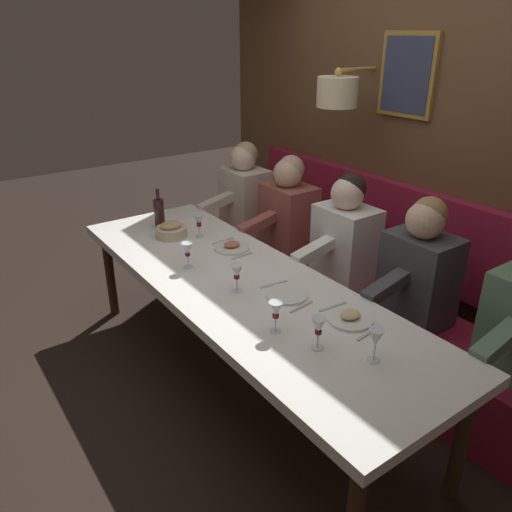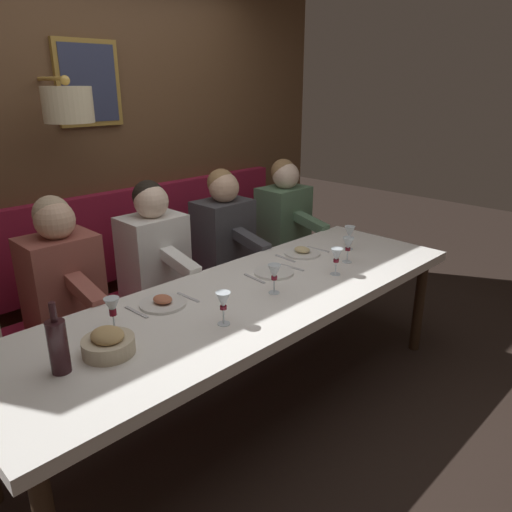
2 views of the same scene
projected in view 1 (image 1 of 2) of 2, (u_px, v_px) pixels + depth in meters
ground_plane at (242, 381)px, 3.24m from camera, size 12.00×12.00×0.00m
dining_table at (240, 290)px, 2.96m from camera, size 0.90×2.82×0.74m
banquette_bench at (343, 311)px, 3.62m from camera, size 0.52×3.02×0.45m
back_wall_panel at (414, 144)px, 3.46m from camera, size 0.59×4.22×2.90m
diner_near at (419, 267)px, 2.94m from camera, size 0.60×0.40×0.79m
diner_middle at (345, 235)px, 3.39m from camera, size 0.60×0.40×0.79m
diner_far at (288, 210)px, 3.85m from camera, size 0.60×0.40×0.79m
diner_farthest at (244, 191)px, 4.30m from camera, size 0.60×0.40×0.79m
place_setting_0 at (287, 294)px, 2.77m from camera, size 0.24×0.32×0.01m
place_setting_1 at (232, 247)px, 3.36m from camera, size 0.24×0.31×0.05m
place_setting_2 at (350, 317)px, 2.53m from camera, size 0.24×0.32×0.05m
wine_glass_0 at (187, 250)px, 3.06m from camera, size 0.07×0.07×0.16m
wine_glass_1 at (199, 221)px, 3.51m from camera, size 0.07×0.07×0.16m
wine_glass_2 at (237, 273)px, 2.78m from camera, size 0.07×0.07×0.16m
wine_glass_3 at (276, 311)px, 2.40m from camera, size 0.07×0.07×0.16m
wine_glass_4 at (376, 339)px, 2.18m from camera, size 0.07×0.07×0.16m
wine_glass_5 at (319, 327)px, 2.27m from camera, size 0.07×0.07×0.16m
wine_bottle at (159, 213)px, 3.67m from camera, size 0.08×0.08×0.30m
bread_bowl at (171, 230)px, 3.54m from camera, size 0.22×0.22×0.12m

